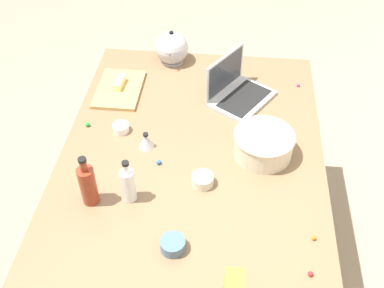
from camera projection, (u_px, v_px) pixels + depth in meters
The scene contains 18 objects.
ground_plane at pixel (192, 262), 2.67m from camera, with size 12.00×12.00×0.00m, color gray.
island_counter at pixel (192, 214), 2.35m from camera, with size 1.59×1.16×0.90m.
laptop at pixel (237, 90), 2.29m from camera, with size 0.38×0.36×0.22m.
mixing_bowl_large at pixel (264, 144), 1.99m from camera, with size 0.26×0.26×0.12m.
bottle_soy at pixel (88, 185), 1.78m from camera, with size 0.07×0.07×0.24m.
bottle_vinegar at pixel (128, 184), 1.80m from camera, with size 0.06×0.06×0.21m.
kettle at pixel (172, 48), 2.51m from camera, with size 0.21×0.18×0.20m.
cutting_board at pixel (119, 89), 2.36m from camera, with size 0.32×0.22×0.02m, color tan.
butter_stick_left at pixel (120, 83), 2.35m from camera, with size 0.11×0.04×0.04m, color #F4E58C.
ramekin_small at pixel (203, 180), 1.89m from camera, with size 0.09×0.09×0.05m, color beige.
ramekin_medium at pixel (173, 245), 1.67m from camera, with size 0.09×0.09×0.05m, color slate.
ramekin_wide at pixel (121, 128), 2.13m from camera, with size 0.07×0.07×0.04m, color white.
kitchen_timer at pixel (146, 141), 2.04m from camera, with size 0.07×0.07×0.08m.
candy_0 at pixel (159, 162), 1.98m from camera, with size 0.02×0.02×0.02m, color blue.
candy_1 at pixel (311, 274), 1.60m from camera, with size 0.02×0.02×0.02m, color red.
candy_2 at pixel (314, 238), 1.70m from camera, with size 0.02×0.02×0.02m, color orange.
candy_3 at pixel (298, 85), 2.38m from camera, with size 0.02×0.02×0.02m, color #CC3399.
candy_4 at pixel (88, 124), 2.16m from camera, with size 0.02×0.02×0.02m, color green.
Camera 1 is at (1.44, 0.15, 2.34)m, focal length 43.10 mm.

